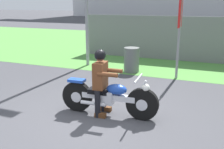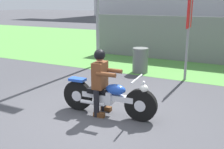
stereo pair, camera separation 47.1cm
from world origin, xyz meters
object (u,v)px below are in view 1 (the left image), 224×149
at_px(rider_lead, 101,77).
at_px(trash_can, 132,60).
at_px(motorcycle_lead, 109,97).
at_px(sign_banner, 180,23).

height_order(rider_lead, trash_can, rider_lead).
xyz_separation_m(motorcycle_lead, trash_can, (-0.65, 3.64, 0.02)).
bearing_deg(trash_can, motorcycle_lead, -79.85).
height_order(motorcycle_lead, rider_lead, rider_lead).
relative_size(motorcycle_lead, rider_lead, 1.51).
height_order(rider_lead, sign_banner, sign_banner).
bearing_deg(motorcycle_lead, sign_banner, 71.88).
bearing_deg(sign_banner, trash_can, 172.67).
xyz_separation_m(motorcycle_lead, sign_banner, (0.92, 3.44, 1.32)).
height_order(motorcycle_lead, trash_can, motorcycle_lead).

